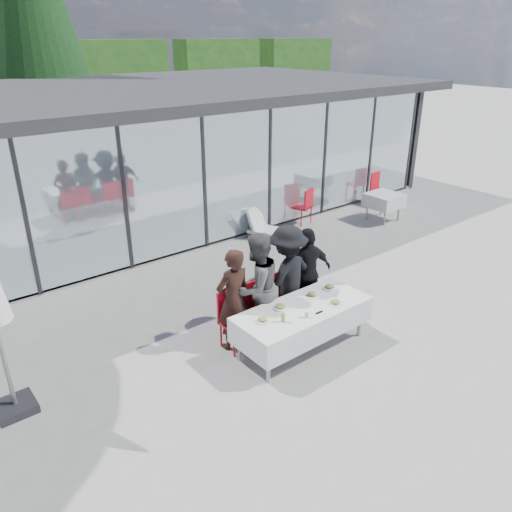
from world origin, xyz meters
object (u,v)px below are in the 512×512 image
Objects in this scene: plate_a at (263,320)px; folded_eyeglasses at (319,312)px; dining_table at (302,319)px; diner_chair_d at (306,287)px; plate_d at (330,287)px; plate_c at (312,295)px; spare_chair_a at (378,187)px; diner_chair_b at (256,307)px; diner_c at (287,277)px; lounger at (269,228)px; diner_b at (257,287)px; spare_chair_b at (305,204)px; diner_d at (307,273)px; juice_bottle at (283,317)px; spare_table_right at (384,200)px; diner_a at (233,300)px; plate_b at (280,307)px; diner_chair_c at (286,295)px; plate_extra at (335,302)px; diner_chair_a at (233,317)px.

folded_eyeglasses is (0.84, -0.36, -0.02)m from plate_a.
dining_table is 1.09m from diner_chair_d.
plate_a and plate_d have the same top height.
plate_c is 0.24× the size of spare_chair_a.
diner_chair_b is 1.30m from plate_d.
diner_chair_d is 6.96× the size of folded_eyeglasses.
diner_c reaches higher than lounger.
plate_d reaches higher than lounger.
diner_b is 7.98× the size of plate_a.
plate_a is 0.24× the size of spare_chair_b.
diner_d is 1.72× the size of diner_chair_d.
spare_chair_b is at bearing 43.21° from juice_bottle.
juice_bottle is 0.15× the size of spare_chair_a.
diner_d is 5.71m from spare_table_right.
diner_a is 1.03× the size of diner_d.
plate_c reaches higher than dining_table.
spare_table_right is (5.18, 2.91, -0.22)m from plate_d.
diner_chair_d is 1.24m from plate_b.
diner_chair_c is 1.13× the size of spare_table_right.
spare_chair_a reaches higher than lounger.
diner_b is 1.21m from diner_chair_d.
diner_b is 13.24× the size of folded_eyeglasses.
lounger is at bearing 54.00° from diner_chair_c.
spare_chair_b is at bearing 50.75° from plate_d.
juice_bottle is at bearing -41.40° from plate_a.
diner_chair_b is at bearing 130.00° from plate_extra.
diner_a reaches higher than spare_chair_b.
plate_b is 0.27× the size of spare_table_right.
dining_table is 1.22× the size of diner_b.
diner_a reaches higher than diner_chair_d.
diner_chair_d is at bearing 173.66° from diner_c.
diner_d is 1.69m from plate_a.
lounger is (3.03, 3.26, -0.28)m from diner_chair_b.
spare_chair_a is at bearing -156.95° from diner_a.
spare_chair_a reaches higher than plate_b.
diner_chair_d is 6.58× the size of juice_bottle.
plate_a is 1.00× the size of plate_extra.
diner_chair_c is at bearing 171.49° from diner_b.
plate_d is 0.85m from folded_eyeglasses.
diner_b is 7.98× the size of plate_d.
plate_a is (0.06, -0.67, 0.24)m from diner_chair_a.
diner_d reaches higher than diner_chair_c.
spare_table_right is (6.33, 2.36, -0.37)m from diner_b.
spare_chair_b reaches higher than plate_c.
plate_b and plate_c have the same top height.
diner_b is at bearing 57.92° from plate_a.
folded_eyeglasses reaches higher than dining_table.
diner_chair_b is 6.96× the size of folded_eyeglasses.
plate_a is at bearing 174.23° from dining_table.
diner_chair_a is at bearing -90.27° from diner_a.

